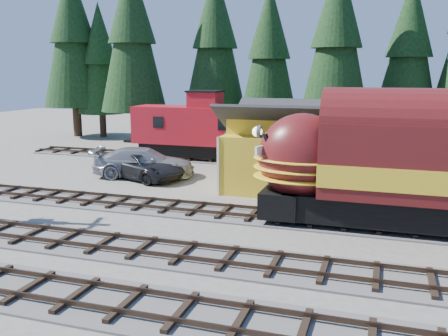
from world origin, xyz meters
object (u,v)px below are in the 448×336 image
(pickup_truck_a, at_px, (143,166))
(pickup_truck_b, at_px, (144,162))
(locomotive, at_px, (447,172))
(depot, at_px, (331,142))
(caboose, at_px, (195,128))

(pickup_truck_a, bearing_deg, pickup_truck_b, 42.62)
(locomotive, distance_m, pickup_truck_a, 18.99)
(depot, xyz_separation_m, caboose, (-11.54, 7.50, -0.42))
(depot, distance_m, locomotive, 8.62)
(pickup_truck_a, bearing_deg, depot, -67.31)
(depot, bearing_deg, locomotive, -48.97)
(pickup_truck_a, bearing_deg, caboose, 16.56)
(depot, relative_size, caboose, 1.30)
(depot, relative_size, pickup_truck_a, 2.08)
(caboose, relative_size, pickup_truck_a, 1.60)
(caboose, bearing_deg, pickup_truck_b, -96.87)
(locomotive, height_order, pickup_truck_b, locomotive)
(pickup_truck_a, xyz_separation_m, pickup_truck_b, (-0.22, 0.57, 0.13))
(depot, relative_size, locomotive, 0.72)
(locomotive, bearing_deg, caboose, 140.85)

